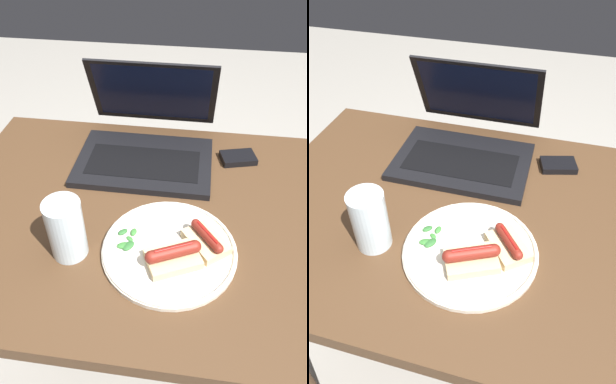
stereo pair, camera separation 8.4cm
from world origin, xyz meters
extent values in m
plane|color=#9E998E|center=(0.00, 0.00, 0.00)|extent=(6.00, 6.00, 0.00)
cube|color=#4C331E|center=(0.00, 0.00, 0.71)|extent=(1.16, 0.73, 0.04)
cylinder|color=#4C331E|center=(-0.50, 0.28, 0.34)|extent=(0.05, 0.05, 0.69)
cube|color=black|center=(-0.12, 0.17, 0.73)|extent=(0.36, 0.25, 0.02)
cube|color=black|center=(-0.12, 0.16, 0.74)|extent=(0.29, 0.14, 0.00)
cube|color=black|center=(-0.12, 0.34, 0.85)|extent=(0.36, 0.10, 0.22)
cube|color=#0C1433|center=(-0.12, 0.34, 0.85)|extent=(0.32, 0.08, 0.19)
cylinder|color=silver|center=(-0.02, -0.12, 0.73)|extent=(0.28, 0.28, 0.01)
torus|color=silver|center=(-0.02, -0.12, 0.74)|extent=(0.28, 0.28, 0.01)
cube|color=#D6B784|center=(-0.01, -0.15, 0.74)|extent=(0.13, 0.11, 0.02)
cylinder|color=maroon|center=(-0.01, -0.15, 0.77)|extent=(0.09, 0.06, 0.03)
sphere|color=maroon|center=(0.03, -0.13, 0.77)|extent=(0.03, 0.03, 0.03)
sphere|color=maroon|center=(-0.05, -0.17, 0.77)|extent=(0.03, 0.03, 0.03)
cylinder|color=red|center=(-0.01, -0.15, 0.78)|extent=(0.07, 0.04, 0.01)
cube|color=#D6B784|center=(0.05, -0.10, 0.74)|extent=(0.11, 0.12, 0.02)
cylinder|color=maroon|center=(0.05, -0.10, 0.76)|extent=(0.06, 0.08, 0.02)
sphere|color=maroon|center=(0.08, -0.13, 0.76)|extent=(0.02, 0.02, 0.02)
sphere|color=maroon|center=(0.03, -0.07, 0.76)|extent=(0.02, 0.02, 0.02)
cylinder|color=red|center=(0.05, -0.10, 0.77)|extent=(0.05, 0.06, 0.00)
ellipsoid|color=#387A33|center=(-0.11, -0.10, 0.74)|extent=(0.02, 0.02, 0.00)
ellipsoid|color=#2D662D|center=(-0.13, -0.09, 0.74)|extent=(0.03, 0.03, 0.01)
ellipsoid|color=#387A33|center=(-0.12, -0.12, 0.74)|extent=(0.03, 0.02, 0.01)
ellipsoid|color=#387A33|center=(-0.10, -0.08, 0.74)|extent=(0.01, 0.02, 0.01)
ellipsoid|color=#2D662D|center=(-0.11, -0.12, 0.74)|extent=(0.03, 0.04, 0.01)
cylinder|color=silver|center=(-0.23, -0.14, 0.79)|extent=(0.07, 0.07, 0.14)
cube|color=black|center=(0.13, 0.23, 0.73)|extent=(0.10, 0.08, 0.02)
camera|label=1|loc=(0.01, -0.62, 1.34)|focal=35.00mm
camera|label=2|loc=(0.10, -0.61, 1.34)|focal=35.00mm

